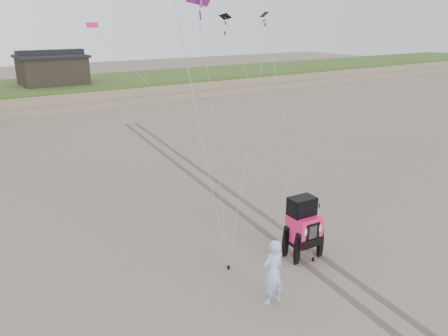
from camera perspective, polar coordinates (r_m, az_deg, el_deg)
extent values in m
plane|color=#6B6054|center=(15.13, 8.23, -12.05)|extent=(160.00, 160.00, 0.00)
cube|color=#7A6B54|center=(48.77, -23.75, 8.78)|extent=(160.00, 12.00, 1.40)
cube|color=#2D4719|center=(48.65, -23.88, 9.76)|extent=(160.00, 12.00, 0.35)
cube|color=#7A6B54|center=(42.55, -21.87, 7.17)|extent=(160.00, 3.50, 0.50)
cube|color=black|center=(47.93, -21.50, 11.73)|extent=(6.00, 5.00, 2.60)
cube|color=black|center=(47.82, -21.70, 13.42)|extent=(6.40, 5.40, 0.25)
cube|color=black|center=(47.80, -21.75, 13.86)|extent=(6.40, 1.20, 0.50)
imported|color=#95ACE7|center=(12.64, 6.40, -13.36)|extent=(0.73, 0.48, 1.98)
cube|color=#C6185E|center=(17.87, -16.83, 17.46)|extent=(0.46, 0.31, 0.21)
cube|color=black|center=(19.86, 5.28, 19.34)|extent=(0.55, 0.47, 0.23)
cube|color=black|center=(19.04, 0.16, 19.18)|extent=(0.33, 0.51, 0.29)
cylinder|color=black|center=(14.57, 0.59, -12.85)|extent=(0.08, 0.08, 0.12)
cylinder|color=black|center=(15.30, 11.55, -11.62)|extent=(0.08, 0.08, 0.12)
cube|color=#4C443D|center=(21.79, -2.88, -2.04)|extent=(4.42, 29.74, 0.01)
cube|color=#4C443D|center=(22.20, -1.13, -1.63)|extent=(4.42, 29.74, 0.01)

